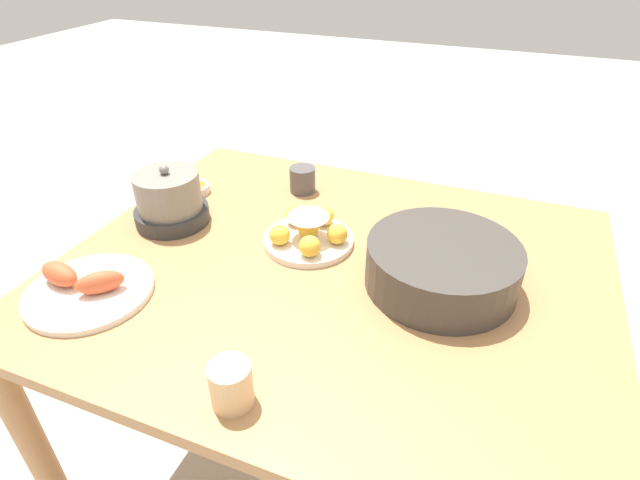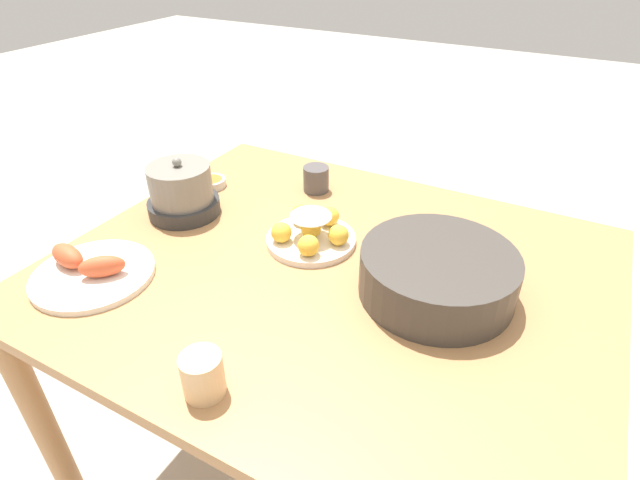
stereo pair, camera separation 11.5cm
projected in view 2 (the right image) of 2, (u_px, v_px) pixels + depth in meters
The scene contains 9 objects.
ground_plane at pixel (327, 460), 1.54m from camera, with size 12.00×12.00×0.00m, color #B2A899.
dining_table at pixel (329, 299), 1.19m from camera, with size 1.22×1.01×0.74m.
cake_plate at pixel (311, 232), 1.20m from camera, with size 0.22×0.22×0.08m.
serving_bowl at pixel (438, 273), 1.03m from camera, with size 0.32×0.32×0.10m.
sauce_bowl at pixel (211, 182), 1.47m from camera, with size 0.09×0.09×0.02m.
seafood_platter at pixel (90, 270), 1.10m from camera, with size 0.26×0.26×0.06m.
cup_near at pixel (203, 375), 0.82m from camera, with size 0.07×0.07×0.08m.
cup_far at pixel (316, 179), 1.43m from camera, with size 0.07×0.07×0.07m.
warming_pot at pixel (182, 192), 1.31m from camera, with size 0.19×0.19×0.16m.
Camera 2 is at (0.42, -0.82, 1.41)m, focal length 28.00 mm.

